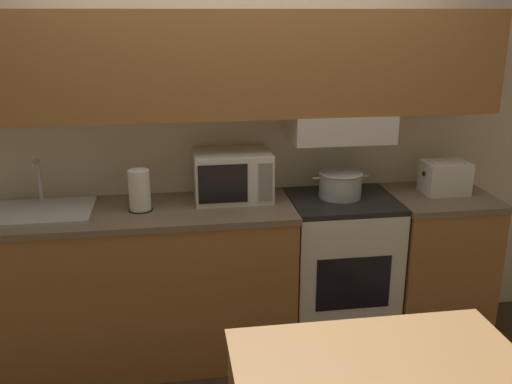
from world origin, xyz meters
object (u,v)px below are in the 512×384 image
(microwave, at_px, (233,176))
(toaster, at_px, (445,177))
(paper_towel_roll, at_px, (139,191))
(sink_basin, at_px, (37,211))
(stove_range, at_px, (339,271))
(cooking_pot, at_px, (340,184))

(microwave, xyz_separation_m, toaster, (1.27, -0.08, -0.04))
(microwave, height_order, toaster, microwave)
(microwave, distance_m, paper_towel_roll, 0.54)
(paper_towel_roll, bearing_deg, microwave, 13.08)
(toaster, distance_m, sink_basin, 2.36)
(stove_range, relative_size, paper_towel_roll, 4.08)
(stove_range, xyz_separation_m, paper_towel_roll, (-1.16, -0.03, 0.58))
(microwave, relative_size, sink_basin, 0.75)
(stove_range, relative_size, cooking_pot, 2.76)
(microwave, bearing_deg, stove_range, -8.40)
(cooking_pot, relative_size, paper_towel_roll, 1.48)
(microwave, relative_size, paper_towel_roll, 1.92)
(stove_range, distance_m, sink_basin, 1.78)
(toaster, bearing_deg, sink_basin, -179.30)
(sink_basin, height_order, paper_towel_roll, sink_basin)
(microwave, height_order, paper_towel_roll, microwave)
(stove_range, relative_size, sink_basin, 1.59)
(microwave, bearing_deg, cooking_pot, -5.58)
(stove_range, bearing_deg, cooking_pot, 103.42)
(cooking_pot, distance_m, paper_towel_roll, 1.16)
(sink_basin, distance_m, paper_towel_roll, 0.56)
(cooking_pot, xyz_separation_m, toaster, (0.64, -0.02, 0.02))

